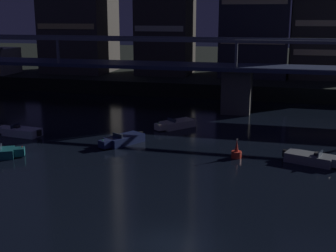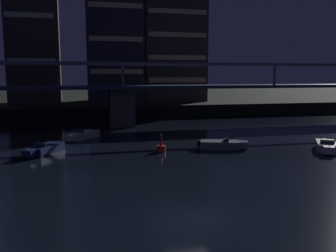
{
  "view_description": "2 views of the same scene",
  "coord_description": "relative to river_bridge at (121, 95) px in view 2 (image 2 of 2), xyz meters",
  "views": [
    {
      "loc": [
        5.4,
        -21.83,
        12.37
      ],
      "look_at": [
        -4.59,
        17.91,
        2.21
      ],
      "focal_mm": 48.42,
      "sensor_mm": 36.0,
      "label": 1
    },
    {
      "loc": [
        -5.22,
        -17.23,
        7.51
      ],
      "look_at": [
        2.75,
        17.09,
        2.49
      ],
      "focal_mm": 38.06,
      "sensor_mm": 36.0,
      "label": 2
    }
  ],
  "objects": [
    {
      "name": "tower_central",
      "position": [
        0.71,
        20.26,
        12.86
      ],
      "size": [
        10.82,
        10.94,
        30.75
      ],
      "color": "#282833",
      "rests_on": "far_riverbank"
    },
    {
      "name": "tower_east_tall",
      "position": [
        12.83,
        21.3,
        8.8
      ],
      "size": [
        12.66,
        11.07,
        22.63
      ],
      "color": "#38332D",
      "rests_on": "far_riverbank"
    },
    {
      "name": "far_riverbank",
      "position": [
        0.0,
        48.01,
        -3.47
      ],
      "size": [
        240.0,
        80.0,
        2.2
      ],
      "primitive_type": "cube",
      "color": "black",
      "rests_on": "ground"
    },
    {
      "name": "speedboat_near_right",
      "position": [
        18.37,
        -22.6,
        -4.15
      ],
      "size": [
        3.7,
        4.83,
        1.16
      ],
      "color": "silver",
      "rests_on": "ground"
    },
    {
      "name": "channel_buoy",
      "position": [
        1.95,
        -19.43,
        -4.09
      ],
      "size": [
        0.9,
        0.9,
        1.76
      ],
      "color": "red",
      "rests_on": "ground"
    },
    {
      "name": "speedboat_far_left",
      "position": [
        -5.69,
        -10.15,
        -4.15
      ],
      "size": [
        4.13,
        4.6,
        1.16
      ],
      "color": "beige",
      "rests_on": "ground"
    },
    {
      "name": "ground_plane",
      "position": [
        0.0,
        -36.12,
        -4.57
      ],
      "size": [
        400.0,
        400.0,
        0.0
      ],
      "primitive_type": "plane",
      "color": "black"
    },
    {
      "name": "speedboat_mid_left",
      "position": [
        -9.28,
        -17.73,
        -4.15
      ],
      "size": [
        3.62,
        4.86,
        1.16
      ],
      "color": "#19234C",
      "rests_on": "ground"
    },
    {
      "name": "speedboat_mid_center",
      "position": [
        8.35,
        -19.42,
        -4.15
      ],
      "size": [
        5.13,
        2.98,
        1.16
      ],
      "color": "gray",
      "rests_on": "ground"
    },
    {
      "name": "river_bridge",
      "position": [
        0.0,
        0.0,
        0.0
      ],
      "size": [
        99.81,
        6.4,
        9.38
      ],
      "color": "#4C4944",
      "rests_on": "ground"
    }
  ]
}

